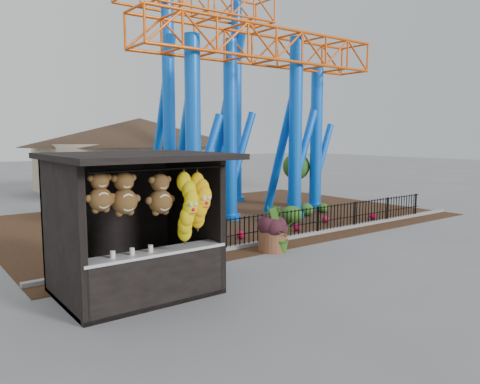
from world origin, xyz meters
TOP-DOWN VIEW (x-y plane):
  - ground at (0.00, 0.00)m, footprint 120.00×120.00m
  - mulch_bed at (4.00, 8.00)m, footprint 18.00×12.00m
  - curb at (4.00, 3.00)m, footprint 18.00×0.18m
  - prize_booth at (-3.02, 0.89)m, footprint 3.50×3.40m
  - picket_fence at (4.90, 3.00)m, footprint 12.20×0.06m
  - roller_coaster at (5.12, 8.23)m, footprint 11.00×6.37m
  - terracotta_planter at (1.93, 2.15)m, footprint 1.01×1.01m
  - planter_foliage at (1.93, 2.15)m, footprint 0.70×0.70m
  - potted_plant at (2.03, 1.94)m, footprint 1.04×0.98m
  - landscaping at (4.72, 5.62)m, footprint 7.63×3.75m
  - pavilion at (6.00, 20.00)m, footprint 15.00×15.00m

SIDE VIEW (x-z plane):
  - ground at x=0.00m, z-range 0.00..0.00m
  - mulch_bed at x=4.00m, z-range 0.00..0.02m
  - curb at x=4.00m, z-range 0.00..0.12m
  - terracotta_planter at x=1.93m, z-range 0.00..0.64m
  - landscaping at x=4.72m, z-range -0.03..0.68m
  - potted_plant at x=2.03m, z-range 0.00..0.91m
  - picket_fence at x=4.90m, z-range 0.00..1.00m
  - planter_foliage at x=1.93m, z-range 0.64..1.28m
  - prize_booth at x=-3.02m, z-range -0.01..3.11m
  - pavilion at x=6.00m, z-range 0.67..5.47m
  - roller_coaster at x=5.12m, z-range 1.03..11.85m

